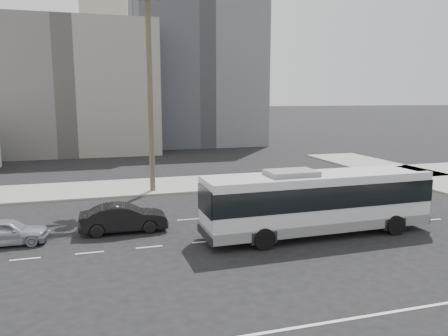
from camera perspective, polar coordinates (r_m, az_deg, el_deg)
name	(u,v)px	position (r m, az deg, el deg)	size (l,w,h in m)	color
ground	(256,237)	(24.62, 4.33, -9.09)	(700.00, 700.00, 0.00)	black
sidewalk_north	(196,184)	(39.01, -3.75, -2.07)	(120.00, 7.00, 0.15)	gray
midrise_beige_west	(69,89)	(66.93, -19.86, 9.84)	(24.00, 18.00, 18.00)	slate
midrise_gray_center	(194,67)	(75.79, -4.05, 13.26)	(20.00, 20.00, 26.00)	#4B4E55
civic_tower	(104,44)	(273.66, -15.58, 15.51)	(42.00, 42.00, 129.00)	beige
highrise_right	(189,50)	(258.85, -4.61, 15.34)	(26.00, 26.00, 70.00)	slate
highrise_far	(217,64)	(293.35, -0.92, 13.67)	(22.00, 22.00, 60.00)	slate
city_bus	(318,200)	(25.05, 12.31, -4.20)	(13.32, 3.25, 3.81)	silver
car_a	(124,218)	(25.92, -13.15, -6.47)	(4.99, 1.74, 1.64)	black
car_b	(6,232)	(25.85, -26.87, -7.55)	(4.18, 1.68, 1.42)	#9499A3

